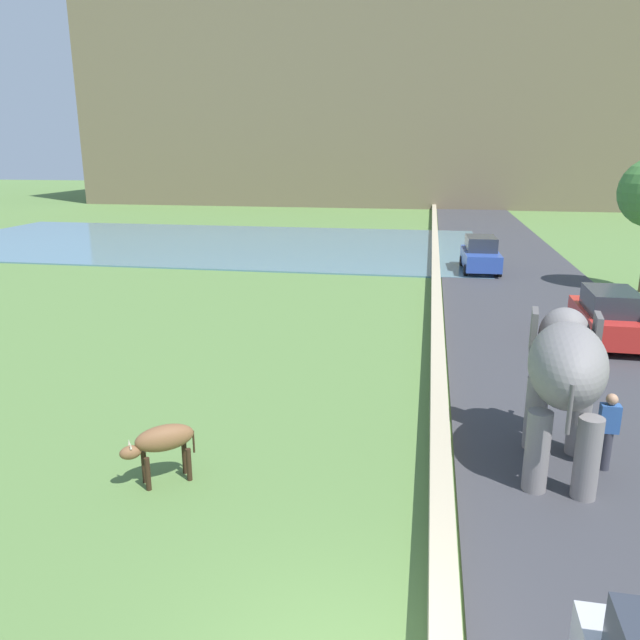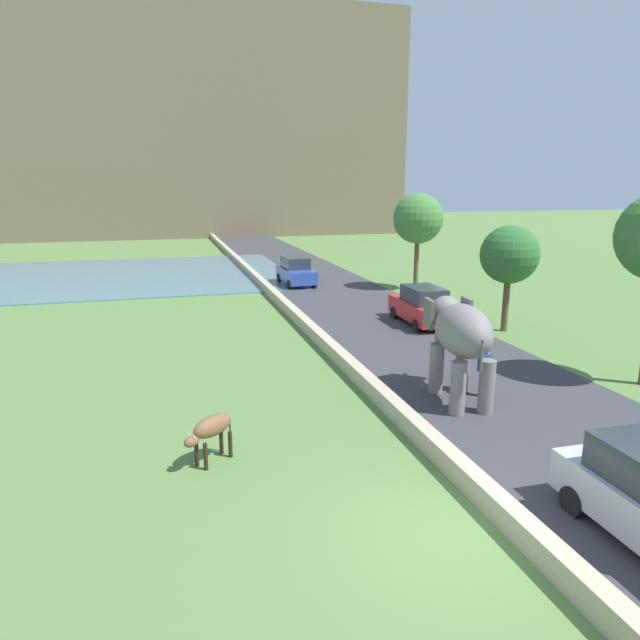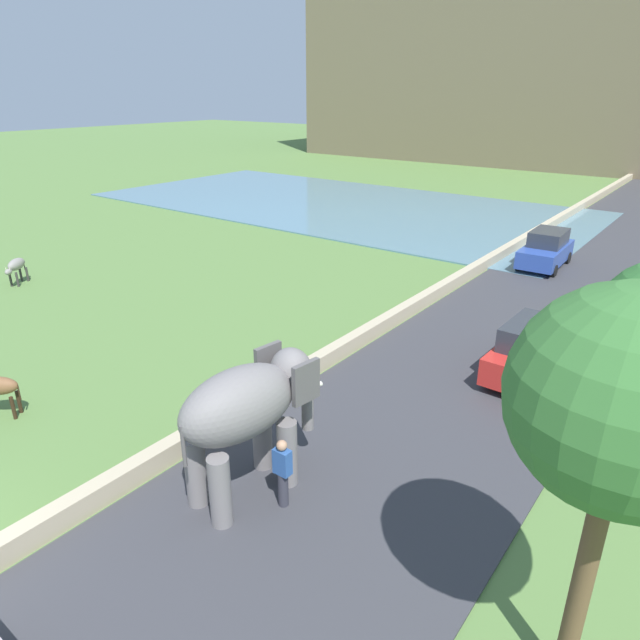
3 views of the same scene
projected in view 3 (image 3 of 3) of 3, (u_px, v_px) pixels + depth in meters
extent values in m
cube|color=#38383D|center=(534.00, 313.00, 21.76)|extent=(7.00, 120.00, 0.06)
cube|color=tan|center=(422.00, 301.00, 22.32)|extent=(0.40, 110.00, 0.51)
cube|color=slate|center=(336.00, 203.00, 42.16)|extent=(36.00, 18.00, 0.08)
cube|color=#75664C|center=(609.00, 34.00, 62.56)|extent=(64.00, 28.00, 27.13)
ellipsoid|color=slate|center=(239.00, 404.00, 11.24)|extent=(1.76, 2.87, 1.50)
cylinder|color=slate|center=(262.00, 438.00, 12.64)|extent=(0.44, 0.44, 1.60)
cylinder|color=slate|center=(287.00, 454.00, 12.09)|extent=(0.44, 0.44, 1.60)
cylinder|color=slate|center=(196.00, 473.00, 11.49)|extent=(0.44, 0.44, 1.60)
cylinder|color=slate|center=(220.00, 492.00, 10.94)|extent=(0.44, 0.44, 1.60)
ellipsoid|color=slate|center=(291.00, 372.00, 12.09)|extent=(1.11, 1.03, 1.10)
cube|color=#575454|center=(268.00, 364.00, 12.38)|extent=(0.21, 0.71, 0.90)
cube|color=#575454|center=(306.00, 382.00, 11.60)|extent=(0.21, 0.71, 0.90)
cylinder|color=slate|center=(307.00, 400.00, 12.74)|extent=(0.28, 0.28, 1.50)
cone|color=silver|center=(298.00, 380.00, 12.67)|extent=(0.20, 0.57, 0.17)
cone|color=silver|center=(312.00, 387.00, 12.38)|extent=(0.20, 0.57, 0.17)
cylinder|color=#575454|center=(183.00, 446.00, 10.51)|extent=(0.08, 0.08, 0.90)
cylinder|color=#33333D|center=(283.00, 490.00, 11.57)|extent=(0.22, 0.22, 0.85)
cube|color=#2D569E|center=(282.00, 462.00, 11.30)|extent=(0.36, 0.22, 0.56)
sphere|color=tan|center=(282.00, 445.00, 11.15)|extent=(0.22, 0.22, 0.22)
cube|color=#2D4CA8|center=(545.00, 254.00, 27.01)|extent=(1.84, 4.06, 0.80)
cube|color=#2D333D|center=(549.00, 238.00, 26.88)|extent=(1.52, 2.25, 0.70)
cylinder|color=black|center=(554.00, 271.00, 25.75)|extent=(0.20, 0.61, 0.60)
cylinder|color=black|center=(519.00, 265.00, 26.61)|extent=(0.20, 0.61, 0.60)
cylinder|color=black|center=(568.00, 258.00, 27.72)|extent=(0.20, 0.61, 0.60)
cylinder|color=black|center=(535.00, 253.00, 28.58)|extent=(0.20, 0.61, 0.60)
cube|color=red|center=(533.00, 356.00, 16.73)|extent=(1.80, 4.04, 0.80)
cube|color=#2D333D|center=(535.00, 335.00, 16.30)|extent=(1.50, 2.24, 0.70)
cylinder|color=black|center=(521.00, 346.00, 18.29)|extent=(0.19, 0.60, 0.60)
cylinder|color=black|center=(572.00, 360.00, 17.36)|extent=(0.19, 0.60, 0.60)
cylinder|color=black|center=(488.00, 376.00, 16.41)|extent=(0.19, 0.60, 0.60)
cylinder|color=black|center=(544.00, 393.00, 15.48)|extent=(0.19, 0.60, 0.60)
cylinder|color=#302014|center=(13.00, 408.00, 14.72)|extent=(0.10, 0.10, 0.65)
cylinder|color=#302014|center=(19.00, 402.00, 15.01)|extent=(0.10, 0.10, 0.65)
cylinder|color=#302014|center=(19.00, 392.00, 14.72)|extent=(0.04, 0.04, 0.45)
ellipsoid|color=gray|center=(16.00, 264.00, 24.71)|extent=(0.96, 1.16, 0.50)
cylinder|color=#373533|center=(17.00, 280.00, 24.56)|extent=(0.10, 0.10, 0.65)
cylinder|color=#373533|center=(11.00, 279.00, 24.58)|extent=(0.10, 0.10, 0.65)
cylinder|color=#373533|center=(27.00, 274.00, 25.27)|extent=(0.10, 0.10, 0.65)
cylinder|color=#373533|center=(21.00, 274.00, 25.29)|extent=(0.10, 0.10, 0.65)
ellipsoid|color=gray|center=(9.00, 272.00, 24.18)|extent=(0.42, 0.47, 0.26)
cone|color=beige|center=(10.00, 268.00, 24.11)|extent=(0.04, 0.04, 0.12)
cone|color=beige|center=(6.00, 268.00, 24.12)|extent=(0.04, 0.04, 0.12)
cylinder|color=#373533|center=(24.00, 265.00, 25.28)|extent=(0.04, 0.04, 0.45)
cylinder|color=brown|center=(638.00, 399.00, 13.33)|extent=(0.28, 0.28, 2.51)
cylinder|color=brown|center=(582.00, 584.00, 7.58)|extent=(0.28, 0.28, 3.79)
sphere|color=#387033|center=(626.00, 399.00, 6.48)|extent=(2.78, 2.78, 2.78)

